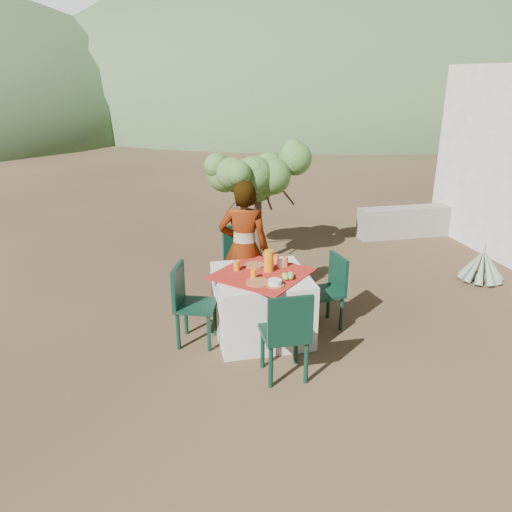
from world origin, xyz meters
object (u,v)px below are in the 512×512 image
Objects in this scene: chair_near at (287,332)px; agave at (482,266)px; chair_right at (329,288)px; chair_left at (189,301)px; table at (261,304)px; shrub_tree at (261,180)px; chair_far at (242,258)px; juice_pitcher at (269,261)px; person at (244,249)px.

chair_near is 1.39× the size of agave.
chair_left is at bearing -95.53° from chair_right.
table is 2.60m from shrub_tree.
agave is at bearing -14.60° from chair_far.
agave is (2.96, -1.48, -1.09)m from shrub_tree.
juice_pitcher is (0.09, 0.05, 0.50)m from table.
juice_pitcher is at bearing -68.15° from chair_left.
juice_pitcher is at bearing -93.34° from chair_near.
agave is at bearing -26.54° from shrub_tree.
chair_right is at bearing 162.94° from person.
chair_near is 1.03× the size of chair_left.
chair_far is at bearing 90.49° from table.
person is 0.61m from juice_pitcher.
chair_left reaches higher than agave.
chair_right is 0.84m from juice_pitcher.
person reaches higher than shrub_tree.
person reaches higher than chair_far.
shrub_tree is 6.85× the size of juice_pitcher.
agave is (3.49, -0.22, -0.31)m from chair_far.
chair_near is 3.44m from shrub_tree.
shrub_tree is at bearing 179.87° from chair_right.
chair_left is 0.55× the size of shrub_tree.
chair_far is 1.12m from juice_pitcher.
agave is at bearing 99.77° from chair_right.
chair_far is at bearing -112.89° from shrub_tree.
chair_left is at bearing -179.68° from table.
chair_near reaches higher than table.
chair_far reaches higher than agave.
chair_right is at bearing -62.45° from chair_far.
person is at bearing -109.05° from shrub_tree.
shrub_tree is 3.49m from agave.
shrub_tree is (0.49, 3.31, 0.79)m from chair_near.
juice_pitcher is at bearing -165.97° from agave.
chair_right is (0.79, 1.00, -0.04)m from chair_near.
chair_right is at bearing -69.15° from chair_left.
chair_right is 2.79m from agave.
agave is at bearing 14.03° from juice_pitcher.
chair_far is at bearing -83.02° from person.
person reaches higher than chair_left.
chair_right is (1.65, 0.06, -0.02)m from chair_left.
table is 1.12m from chair_far.
juice_pitcher is (-0.74, -0.01, 0.40)m from chair_right.
chair_right is 3.59× the size of juice_pitcher.
chair_right is at bearing -128.53° from chair_near.
person is at bearing 106.37° from juice_pitcher.
person is 2.48× the size of agave.
chair_near is 1.05m from juice_pitcher.
chair_left is 1.35× the size of agave.
person is 6.92× the size of juice_pitcher.
shrub_tree reaches higher than agave.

